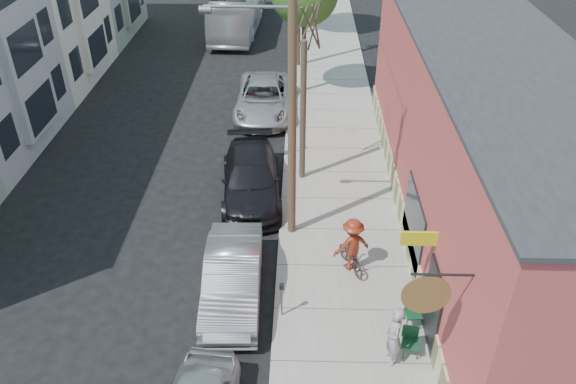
{
  "coord_description": "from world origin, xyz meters",
  "views": [
    {
      "loc": [
        2.77,
        -12.26,
        12.64
      ],
      "look_at": [
        2.31,
        4.36,
        1.5
      ],
      "focal_mm": 35.0,
      "sensor_mm": 36.0,
      "label": 1
    }
  ],
  "objects_px": {
    "bus": "(239,5)",
    "car_1": "(233,277)",
    "parking_meter_far": "(290,137)",
    "car_2": "(251,178)",
    "parking_meter_near": "(282,294)",
    "patio_chair_a": "(413,314)",
    "cyclist": "(352,245)",
    "car_3": "(263,98)",
    "patio_chair_b": "(411,343)",
    "utility_pole_near": "(290,96)",
    "tree_bare": "(303,113)",
    "patron_grey": "(393,337)"
  },
  "relations": [
    {
      "from": "car_2",
      "to": "bus",
      "type": "bearing_deg",
      "value": 91.55
    },
    {
      "from": "parking_meter_near",
      "to": "bus",
      "type": "height_order",
      "value": "bus"
    },
    {
      "from": "parking_meter_far",
      "to": "car_2",
      "type": "bearing_deg",
      "value": -114.5
    },
    {
      "from": "parking_meter_far",
      "to": "patron_grey",
      "type": "xyz_separation_m",
      "value": [
        3.05,
        -11.41,
        0.12
      ]
    },
    {
      "from": "parking_meter_near",
      "to": "patio_chair_a",
      "type": "height_order",
      "value": "parking_meter_near"
    },
    {
      "from": "bus",
      "to": "parking_meter_far",
      "type": "bearing_deg",
      "value": -75.41
    },
    {
      "from": "utility_pole_near",
      "to": "patio_chair_a",
      "type": "distance_m",
      "value": 7.53
    },
    {
      "from": "car_2",
      "to": "bus",
      "type": "height_order",
      "value": "bus"
    },
    {
      "from": "parking_meter_far",
      "to": "patron_grey",
      "type": "relative_size",
      "value": 0.65
    },
    {
      "from": "patron_grey",
      "to": "car_1",
      "type": "relative_size",
      "value": 0.39
    },
    {
      "from": "tree_bare",
      "to": "car_3",
      "type": "relative_size",
      "value": 0.99
    },
    {
      "from": "parking_meter_near",
      "to": "cyclist",
      "type": "xyz_separation_m",
      "value": [
        2.2,
        2.2,
        0.13
      ]
    },
    {
      "from": "utility_pole_near",
      "to": "patio_chair_a",
      "type": "xyz_separation_m",
      "value": [
        3.71,
        -4.44,
        -4.82
      ]
    },
    {
      "from": "car_2",
      "to": "car_3",
      "type": "relative_size",
      "value": 0.95
    },
    {
      "from": "cyclist",
      "to": "car_3",
      "type": "xyz_separation_m",
      "value": [
        -3.65,
        11.95,
        -0.3
      ]
    },
    {
      "from": "tree_bare",
      "to": "patron_grey",
      "type": "relative_size",
      "value": 3.04
    },
    {
      "from": "patio_chair_b",
      "to": "car_3",
      "type": "distance_m",
      "value": 16.34
    },
    {
      "from": "tree_bare",
      "to": "patron_grey",
      "type": "xyz_separation_m",
      "value": [
        2.5,
        -9.47,
        -1.95
      ]
    },
    {
      "from": "parking_meter_far",
      "to": "parking_meter_near",
      "type": "bearing_deg",
      "value": -90.0
    },
    {
      "from": "patio_chair_a",
      "to": "patio_chair_b",
      "type": "height_order",
      "value": "same"
    },
    {
      "from": "parking_meter_far",
      "to": "patio_chair_a",
      "type": "bearing_deg",
      "value": -69.05
    },
    {
      "from": "car_2",
      "to": "parking_meter_near",
      "type": "bearing_deg",
      "value": -82.97
    },
    {
      "from": "tree_bare",
      "to": "car_3",
      "type": "bearing_deg",
      "value": 107.58
    },
    {
      "from": "parking_meter_far",
      "to": "patio_chair_a",
      "type": "height_order",
      "value": "parking_meter_far"
    },
    {
      "from": "utility_pole_near",
      "to": "patio_chair_b",
      "type": "height_order",
      "value": "utility_pole_near"
    },
    {
      "from": "parking_meter_far",
      "to": "patio_chair_b",
      "type": "bearing_deg",
      "value": -72.09
    },
    {
      "from": "parking_meter_near",
      "to": "patron_grey",
      "type": "bearing_deg",
      "value": -28.15
    },
    {
      "from": "patio_chair_a",
      "to": "car_2",
      "type": "relative_size",
      "value": 0.16
    },
    {
      "from": "bus",
      "to": "utility_pole_near",
      "type": "bearing_deg",
      "value": -77.95
    },
    {
      "from": "utility_pole_near",
      "to": "patio_chair_b",
      "type": "relative_size",
      "value": 11.36
    },
    {
      "from": "parking_meter_far",
      "to": "patron_grey",
      "type": "distance_m",
      "value": 11.81
    },
    {
      "from": "patron_grey",
      "to": "tree_bare",
      "type": "bearing_deg",
      "value": -167.36
    },
    {
      "from": "tree_bare",
      "to": "bus",
      "type": "relative_size",
      "value": 0.5
    },
    {
      "from": "parking_meter_near",
      "to": "patio_chair_b",
      "type": "xyz_separation_m",
      "value": [
        3.61,
        -1.38,
        -0.39
      ]
    },
    {
      "from": "patron_grey",
      "to": "bus",
      "type": "bearing_deg",
      "value": -168.68
    },
    {
      "from": "car_2",
      "to": "car_3",
      "type": "distance_m",
      "value": 7.56
    },
    {
      "from": "utility_pole_near",
      "to": "car_2",
      "type": "bearing_deg",
      "value": 123.17
    },
    {
      "from": "tree_bare",
      "to": "car_2",
      "type": "relative_size",
      "value": 1.04
    },
    {
      "from": "parking_meter_near",
      "to": "bus",
      "type": "relative_size",
      "value": 0.11
    },
    {
      "from": "patron_grey",
      "to": "cyclist",
      "type": "xyz_separation_m",
      "value": [
        -0.84,
        3.83,
        0.01
      ]
    },
    {
      "from": "patio_chair_b",
      "to": "car_3",
      "type": "relative_size",
      "value": 0.15
    },
    {
      "from": "parking_meter_near",
      "to": "tree_bare",
      "type": "xyz_separation_m",
      "value": [
        0.55,
        7.84,
        2.07
      ]
    },
    {
      "from": "patio_chair_a",
      "to": "cyclist",
      "type": "bearing_deg",
      "value": 117.14
    },
    {
      "from": "patio_chair_b",
      "to": "cyclist",
      "type": "distance_m",
      "value": 3.89
    },
    {
      "from": "patio_chair_a",
      "to": "bus",
      "type": "relative_size",
      "value": 0.08
    },
    {
      "from": "cyclist",
      "to": "bus",
      "type": "distance_m",
      "value": 26.68
    },
    {
      "from": "bus",
      "to": "car_1",
      "type": "bearing_deg",
      "value": -82.63
    },
    {
      "from": "car_3",
      "to": "parking_meter_far",
      "type": "bearing_deg",
      "value": -71.87
    },
    {
      "from": "parking_meter_near",
      "to": "utility_pole_near",
      "type": "xyz_separation_m",
      "value": [
        0.14,
        4.17,
        4.43
      ]
    },
    {
      "from": "parking_meter_near",
      "to": "parking_meter_far",
      "type": "distance_m",
      "value": 9.78
    }
  ]
}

